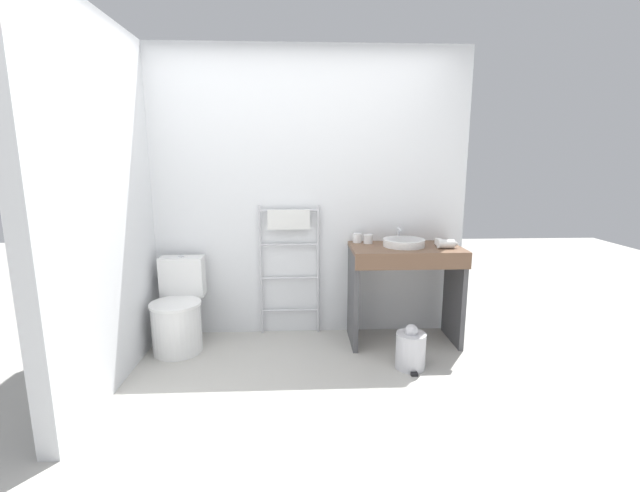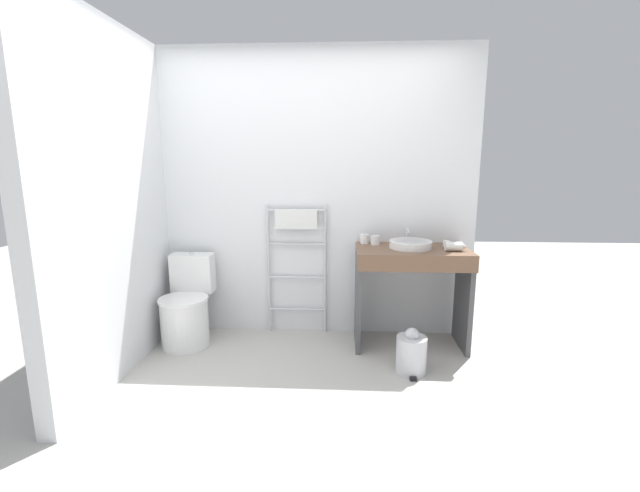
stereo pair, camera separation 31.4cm
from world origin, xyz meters
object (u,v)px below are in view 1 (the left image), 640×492
towel_radiator (289,243)px  hair_dryer (446,243)px  toilet (178,314)px  cup_near_edge (368,239)px  trash_bin (411,349)px  cup_near_wall (357,238)px  sink_basin (404,242)px

towel_radiator → hair_dryer: size_ratio=6.65×
toilet → hair_dryer: 2.31m
cup_near_edge → trash_bin: bearing=-69.4°
toilet → cup_near_wall: bearing=9.4°
sink_basin → cup_near_edge: (-0.28, 0.14, 0.01)m
towel_radiator → cup_near_edge: towel_radiator is taller
cup_near_edge → trash_bin: (0.24, -0.65, -0.74)m
towel_radiator → trash_bin: size_ratio=3.37×
cup_near_edge → hair_dryer: cup_near_edge is taller
towel_radiator → toilet: bearing=-163.0°
towel_radiator → cup_near_edge: size_ratio=15.06×
toilet → trash_bin: bearing=-13.2°
hair_dryer → trash_bin: 0.93m
towel_radiator → sink_basin: (0.97, -0.21, 0.04)m
toilet → cup_near_wall: cup_near_wall is taller
sink_basin → hair_dryer: size_ratio=1.98×
towel_radiator → cup_near_wall: towel_radiator is taller
toilet → sink_basin: bearing=2.1°
cup_near_edge → hair_dryer: 0.66m
towel_radiator → hair_dryer: 1.34m
sink_basin → trash_bin: sink_basin is taller
toilet → trash_bin: size_ratio=2.17×
sink_basin → trash_bin: (-0.04, -0.51, -0.73)m
sink_basin → trash_bin: size_ratio=1.00×
toilet → hair_dryer: hair_dryer is taller
cup_near_edge → towel_radiator: bearing=173.9°
towel_radiator → cup_near_edge: bearing=-6.1°
cup_near_wall → cup_near_edge: cup_near_wall is taller
toilet → hair_dryer: (2.24, -0.02, 0.59)m
hair_dryer → toilet: bearing=179.5°
cup_near_edge → hair_dryer: size_ratio=0.44×
sink_basin → hair_dryer: bearing=-15.1°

